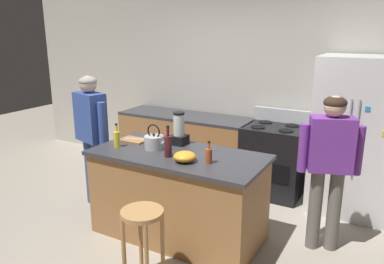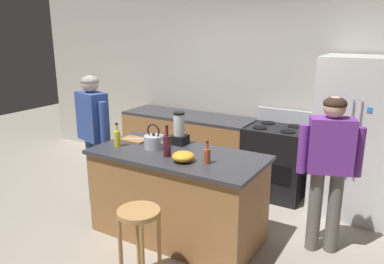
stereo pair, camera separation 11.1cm
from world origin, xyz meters
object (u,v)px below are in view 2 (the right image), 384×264
(stove_range, at_px, (276,160))
(person_by_sink_right, at_px, (329,161))
(bottle_cooking_sauce, at_px, (207,155))
(tea_kettle, at_px, (154,141))
(bottle_soda, at_px, (117,138))
(bar_stool, at_px, (139,227))
(blender_appliance, at_px, (179,131))
(refrigerator, at_px, (357,138))
(cutting_board, at_px, (134,140))
(kitchen_island, at_px, (177,195))
(person_by_island_left, at_px, (93,128))
(chef_knife, at_px, (136,139))
(mixing_bowl, at_px, (183,157))
(bottle_wine, at_px, (167,145))

(stove_range, height_order, person_by_sink_right, person_by_sink_right)
(bottle_cooking_sauce, bearing_deg, tea_kettle, 171.21)
(tea_kettle, bearing_deg, bottle_soda, -161.05)
(bar_stool, xyz_separation_m, blender_appliance, (-0.30, 1.10, 0.54))
(bottle_cooking_sauce, bearing_deg, refrigerator, 55.85)
(person_by_sink_right, xyz_separation_m, bar_stool, (-1.23, -1.32, -0.41))
(person_by_sink_right, bearing_deg, cutting_board, -169.87)
(kitchen_island, distance_m, person_by_island_left, 1.40)
(tea_kettle, height_order, chef_knife, tea_kettle)
(mixing_bowl, bearing_deg, person_by_sink_right, 29.38)
(person_by_island_left, height_order, bottle_soda, person_by_island_left)
(person_by_island_left, bearing_deg, cutting_board, -0.64)
(bottle_wine, distance_m, chef_knife, 0.67)
(stove_range, distance_m, bottle_cooking_sauce, 1.72)
(bottle_soda, relative_size, cutting_board, 0.85)
(stove_range, distance_m, person_by_sink_right, 1.41)
(bar_stool, height_order, mixing_bowl, mixing_bowl)
(kitchen_island, bearing_deg, blender_appliance, 118.30)
(kitchen_island, relative_size, tea_kettle, 6.49)
(mixing_bowl, bearing_deg, bottle_wine, 168.15)
(mixing_bowl, bearing_deg, refrigerator, 52.08)
(stove_range, bearing_deg, bottle_soda, -126.32)
(stove_range, bearing_deg, kitchen_island, -109.77)
(blender_appliance, relative_size, cutting_board, 1.18)
(blender_appliance, xyz_separation_m, tea_kettle, (-0.14, -0.27, -0.07))
(person_by_sink_right, distance_m, tea_kettle, 1.75)
(cutting_board, bearing_deg, refrigerator, 32.48)
(refrigerator, xyz_separation_m, bottle_soda, (-2.17, -1.63, 0.09))
(tea_kettle, bearing_deg, kitchen_island, 0.26)
(bottle_cooking_sauce, distance_m, mixing_bowl, 0.23)
(stove_range, height_order, blender_appliance, blender_appliance)
(blender_appliance, bearing_deg, bar_stool, -74.73)
(bottle_wine, bearing_deg, mixing_bowl, -11.85)
(refrigerator, relative_size, person_by_island_left, 1.15)
(person_by_sink_right, bearing_deg, bottle_soda, -163.05)
(blender_appliance, distance_m, bottle_wine, 0.43)
(bottle_soda, bearing_deg, person_by_island_left, 156.65)
(bottle_soda, bearing_deg, person_by_sink_right, 16.95)
(kitchen_island, height_order, bottle_cooking_sauce, bottle_cooking_sauce)
(stove_range, relative_size, bottle_cooking_sauce, 5.10)
(tea_kettle, bearing_deg, chef_knife, 159.55)
(chef_knife, bearing_deg, mixing_bowl, -43.25)
(person_by_island_left, relative_size, bottle_wine, 5.11)
(stove_range, bearing_deg, bar_stool, -99.54)
(refrigerator, xyz_separation_m, chef_knife, (-2.13, -1.37, 0.02))
(kitchen_island, relative_size, stove_range, 1.62)
(kitchen_island, xyz_separation_m, chef_knife, (-0.64, 0.13, 0.48))
(person_by_island_left, relative_size, bar_stool, 2.34)
(person_by_island_left, height_order, bottle_cooking_sauce, person_by_island_left)
(chef_knife, bearing_deg, bottle_wine, -46.11)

